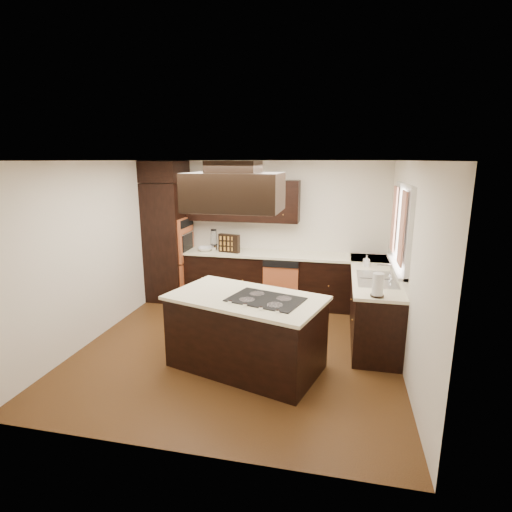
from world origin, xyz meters
name	(u,v)px	position (x,y,z in m)	size (l,w,h in m)	color
floor	(240,347)	(0.00, 0.00, -0.01)	(4.20, 4.20, 0.02)	brown
ceiling	(238,160)	(0.00, 0.00, 2.51)	(4.20, 4.20, 0.02)	white
wall_back	(268,231)	(0.00, 2.11, 1.25)	(4.20, 0.02, 2.50)	beige
wall_front	(173,321)	(0.00, -2.11, 1.25)	(4.20, 0.02, 2.50)	beige
wall_left	(95,251)	(-2.11, 0.00, 1.25)	(0.02, 4.20, 2.50)	beige
wall_right	(409,268)	(2.11, 0.00, 1.25)	(0.02, 4.20, 2.50)	beige
oven_column	(168,242)	(-1.78, 1.71, 1.06)	(0.65, 0.75, 2.12)	black
wall_oven_face	(186,239)	(-1.43, 1.71, 1.12)	(0.05, 0.62, 0.78)	#CC6436
base_cabinets_back	(267,279)	(0.03, 1.80, 0.44)	(2.93, 0.60, 0.88)	black
base_cabinets_right	(373,304)	(1.80, 0.90, 0.44)	(0.60, 2.40, 0.88)	black
countertop_back	(267,254)	(0.03, 1.79, 0.90)	(2.93, 0.63, 0.04)	#FAF2C9
countertop_right	(374,274)	(1.79, 0.90, 0.90)	(0.63, 2.40, 0.04)	#FAF2C9
upper_cabinets	(242,201)	(-0.43, 1.93, 1.81)	(2.00, 0.34, 0.72)	black
dishwasher_front	(280,288)	(0.33, 1.50, 0.40)	(0.60, 0.05, 0.72)	#CC6436
window_frame	(402,227)	(2.07, 0.55, 1.65)	(0.06, 1.32, 1.12)	silver
window_pane	(404,227)	(2.10, 0.55, 1.65)	(0.00, 1.20, 1.00)	white
curtain_left	(402,229)	(2.01, 0.13, 1.70)	(0.02, 0.34, 0.90)	beige
curtain_right	(394,219)	(2.01, 0.97, 1.70)	(0.02, 0.34, 0.90)	beige
sink_rim	(377,279)	(1.80, 0.55, 0.92)	(0.52, 0.84, 0.01)	silver
island	(246,333)	(0.21, -0.50, 0.44)	(1.76, 0.96, 0.88)	black
island_top	(246,298)	(0.21, -0.50, 0.90)	(1.83, 1.02, 0.04)	#FAF2C9
cooktop	(266,299)	(0.47, -0.58, 0.93)	(0.83, 0.56, 0.01)	black
range_hood	(234,192)	(0.10, -0.55, 2.16)	(1.05, 0.72, 0.42)	black
hood_duct	(234,167)	(0.10, -0.55, 2.44)	(0.55, 0.50, 0.13)	black
blender_base	(214,248)	(-0.93, 1.80, 0.97)	(0.15, 0.15, 0.10)	silver
blender_pitcher	(214,238)	(-0.93, 1.80, 1.15)	(0.13, 0.13, 0.26)	silver
spice_rack	(229,243)	(-0.62, 1.71, 1.08)	(0.39, 0.10, 0.32)	black
mixing_bowl	(205,249)	(-1.07, 1.72, 0.95)	(0.27, 0.27, 0.07)	silver
soap_bottle	(366,261)	(1.69, 1.22, 1.01)	(0.08, 0.08, 0.18)	silver
paper_towel	(378,285)	(1.75, -0.19, 1.07)	(0.13, 0.13, 0.29)	silver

